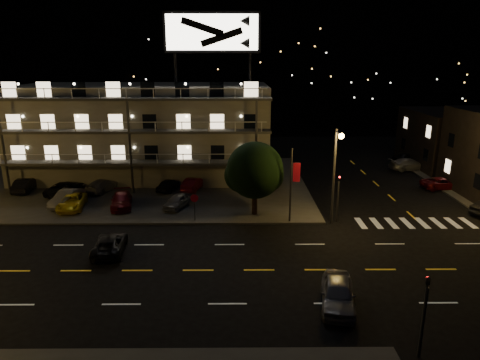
{
  "coord_description": "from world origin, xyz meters",
  "views": [
    {
      "loc": [
        0.54,
        -25.32,
        13.39
      ],
      "look_at": [
        0.81,
        8.0,
        3.88
      ],
      "focal_mm": 32.0,
      "sensor_mm": 36.0,
      "label": 1
    }
  ],
  "objects_px": {
    "tree": "(254,172)",
    "lot_car_4": "(177,201)",
    "lot_car_7": "(103,185)",
    "road_car_west": "(110,244)",
    "lot_car_2": "(72,202)",
    "road_car_east": "(338,293)"
  },
  "relations": [
    {
      "from": "tree",
      "to": "lot_car_4",
      "type": "distance_m",
      "value": 7.87
    },
    {
      "from": "lot_car_7",
      "to": "road_car_west",
      "type": "xyz_separation_m",
      "value": [
        4.74,
        -14.18,
        -0.16
      ]
    },
    {
      "from": "lot_car_2",
      "to": "road_car_west",
      "type": "bearing_deg",
      "value": -64.47
    },
    {
      "from": "lot_car_7",
      "to": "road_car_east",
      "type": "distance_m",
      "value": 28.78
    },
    {
      "from": "tree",
      "to": "road_car_east",
      "type": "bearing_deg",
      "value": -74.06
    },
    {
      "from": "lot_car_4",
      "to": "lot_car_7",
      "type": "relative_size",
      "value": 0.83
    },
    {
      "from": "lot_car_2",
      "to": "road_car_east",
      "type": "xyz_separation_m",
      "value": [
        20.68,
        -15.93,
        -0.01
      ]
    },
    {
      "from": "lot_car_4",
      "to": "road_car_east",
      "type": "xyz_separation_m",
      "value": [
        11.08,
        -16.13,
        0.01
      ]
    },
    {
      "from": "tree",
      "to": "road_car_east",
      "type": "relative_size",
      "value": 1.42
    },
    {
      "from": "tree",
      "to": "road_car_west",
      "type": "bearing_deg",
      "value": -145.21
    },
    {
      "from": "lot_car_4",
      "to": "lot_car_2",
      "type": "bearing_deg",
      "value": -157.7
    },
    {
      "from": "lot_car_4",
      "to": "lot_car_7",
      "type": "distance_m",
      "value": 9.79
    },
    {
      "from": "lot_car_4",
      "to": "road_car_west",
      "type": "xyz_separation_m",
      "value": [
        -3.63,
        -9.1,
        -0.14
      ]
    },
    {
      "from": "lot_car_4",
      "to": "road_car_west",
      "type": "height_order",
      "value": "lot_car_4"
    },
    {
      "from": "tree",
      "to": "lot_car_7",
      "type": "height_order",
      "value": "tree"
    },
    {
      "from": "tree",
      "to": "lot_car_2",
      "type": "xyz_separation_m",
      "value": [
        -16.57,
        1.53,
        -3.2
      ]
    },
    {
      "from": "road_car_east",
      "to": "lot_car_2",
      "type": "bearing_deg",
      "value": 153.16
    },
    {
      "from": "tree",
      "to": "lot_car_2",
      "type": "relative_size",
      "value": 1.42
    },
    {
      "from": "tree",
      "to": "road_car_west",
      "type": "distance_m",
      "value": 13.33
    },
    {
      "from": "lot_car_4",
      "to": "road_car_east",
      "type": "distance_m",
      "value": 19.57
    },
    {
      "from": "tree",
      "to": "lot_car_7",
      "type": "relative_size",
      "value": 1.48
    },
    {
      "from": "lot_car_2",
      "to": "lot_car_7",
      "type": "xyz_separation_m",
      "value": [
        1.23,
        5.29,
        0.0
      ]
    }
  ]
}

